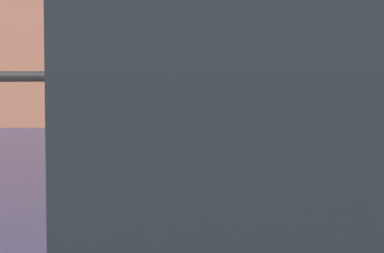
% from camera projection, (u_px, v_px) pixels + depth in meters
% --- Properties ---
extents(parking_meter, '(0.17, 0.18, 1.57)m').
position_uv_depth(parking_meter, '(282.00, 61.00, 2.63)').
color(parking_meter, slate).
rests_on(parking_meter, sidewalk_curb).
extents(pedestrian_at_meter, '(0.69, 0.53, 1.58)m').
position_uv_depth(pedestrian_at_meter, '(145.00, 136.00, 2.69)').
color(pedestrian_at_meter, slate).
rests_on(pedestrian_at_meter, sidewalk_curb).
extents(background_railing, '(24.06, 0.06, 1.11)m').
position_uv_depth(background_railing, '(253.00, 126.00, 4.68)').
color(background_railing, black).
rests_on(background_railing, sidewalk_curb).
extents(backdrop_wall, '(32.00, 0.50, 2.97)m').
position_uv_depth(backdrop_wall, '(195.00, 49.00, 8.14)').
color(backdrop_wall, brown).
rests_on(backdrop_wall, ground).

